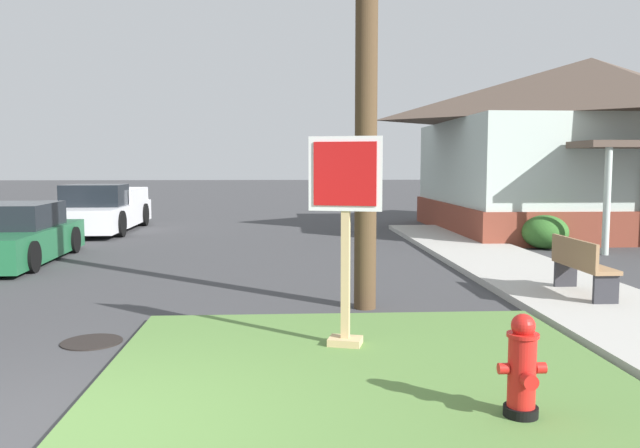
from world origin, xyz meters
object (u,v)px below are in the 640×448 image
(fire_hydrant, at_px, (522,369))
(manhole_cover, at_px, (92,342))
(street_bench, at_px, (581,264))
(stop_sign, at_px, (345,241))
(parked_sedan_green, at_px, (12,237))
(pickup_truck_white, at_px, (102,212))

(fire_hydrant, distance_m, manhole_cover, 4.92)
(street_bench, bearing_deg, stop_sign, -148.38)
(manhole_cover, bearing_deg, street_bench, 14.90)
(parked_sedan_green, bearing_deg, stop_sign, -46.89)
(manhole_cover, xyz_separation_m, street_bench, (6.72, 1.79, 0.57))
(fire_hydrant, xyz_separation_m, stop_sign, (-1.21, 2.07, 0.78))
(fire_hydrant, xyz_separation_m, street_bench, (2.58, 4.40, 0.11))
(fire_hydrant, height_order, street_bench, street_bench)
(stop_sign, xyz_separation_m, pickup_truck_white, (-6.30, 13.08, -0.63))
(stop_sign, relative_size, street_bench, 1.61)
(parked_sedan_green, distance_m, street_bench, 11.21)
(manhole_cover, bearing_deg, parked_sedan_green, 119.04)
(pickup_truck_white, xyz_separation_m, street_bench, (10.10, -10.75, -0.03))
(manhole_cover, distance_m, street_bench, 6.98)
(manhole_cover, xyz_separation_m, parked_sedan_green, (-3.52, 6.34, 0.53))
(street_bench, bearing_deg, pickup_truck_white, 133.21)
(manhole_cover, height_order, pickup_truck_white, pickup_truck_white)
(fire_hydrant, bearing_deg, manhole_cover, 147.69)
(street_bench, bearing_deg, fire_hydrant, -120.41)
(stop_sign, bearing_deg, manhole_cover, 169.42)
(fire_hydrant, height_order, parked_sedan_green, parked_sedan_green)
(fire_hydrant, xyz_separation_m, parked_sedan_green, (-7.66, 8.96, 0.07))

